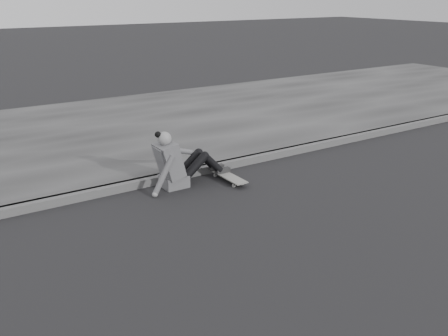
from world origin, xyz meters
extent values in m
plane|color=black|center=(0.00, 0.00, 0.00)|extent=(80.00, 80.00, 0.00)
cube|color=#4E4E4E|center=(0.00, 2.58, 0.06)|extent=(24.00, 0.16, 0.12)
cube|color=#373737|center=(0.00, 5.60, 0.06)|extent=(24.00, 6.00, 0.12)
cylinder|color=gray|center=(-0.98, 1.81, 0.03)|extent=(0.03, 0.05, 0.05)
cylinder|color=gray|center=(-0.83, 1.81, 0.03)|extent=(0.03, 0.05, 0.05)
cylinder|color=gray|center=(-0.98, 2.33, 0.03)|extent=(0.03, 0.05, 0.05)
cylinder|color=gray|center=(-0.83, 2.33, 0.03)|extent=(0.03, 0.05, 0.05)
cube|color=#2D2D2F|center=(-0.91, 1.81, 0.06)|extent=(0.16, 0.04, 0.03)
cube|color=#2D2D2F|center=(-0.91, 2.33, 0.06)|extent=(0.16, 0.04, 0.03)
cube|color=slate|center=(-0.91, 2.07, 0.08)|extent=(0.20, 0.78, 0.02)
cube|color=#555558|center=(-1.71, 2.32, 0.09)|extent=(0.36, 0.34, 0.18)
cube|color=#555558|center=(-1.78, 2.32, 0.43)|extent=(0.37, 0.40, 0.57)
cube|color=#555558|center=(-1.91, 2.32, 0.55)|extent=(0.14, 0.30, 0.20)
cylinder|color=gray|center=(-1.83, 2.32, 0.67)|extent=(0.09, 0.09, 0.08)
sphere|color=gray|center=(-1.84, 2.32, 0.76)|extent=(0.20, 0.20, 0.20)
sphere|color=black|center=(-1.93, 2.34, 0.83)|extent=(0.09, 0.09, 0.09)
cylinder|color=black|center=(-1.39, 2.23, 0.28)|extent=(0.43, 0.13, 0.39)
cylinder|color=black|center=(-1.39, 2.41, 0.28)|extent=(0.43, 0.13, 0.39)
cylinder|color=black|center=(-1.09, 2.23, 0.28)|extent=(0.35, 0.11, 0.36)
cylinder|color=black|center=(-1.09, 2.41, 0.28)|extent=(0.35, 0.11, 0.36)
sphere|color=black|center=(-1.23, 2.23, 0.42)|extent=(0.13, 0.13, 0.13)
sphere|color=black|center=(-1.23, 2.41, 0.42)|extent=(0.13, 0.13, 0.13)
cube|color=#282828|center=(-0.91, 2.23, 0.12)|extent=(0.24, 0.08, 0.07)
cube|color=#282828|center=(-0.91, 2.41, 0.12)|extent=(0.24, 0.08, 0.07)
cylinder|color=#555558|center=(-1.98, 2.11, 0.29)|extent=(0.38, 0.08, 0.58)
sphere|color=gray|center=(-2.13, 2.10, 0.04)|extent=(0.08, 0.08, 0.08)
cylinder|color=#555558|center=(-1.54, 2.48, 0.49)|extent=(0.48, 0.08, 0.21)
camera|label=1|loc=(-4.84, -3.88, 2.73)|focal=40.00mm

